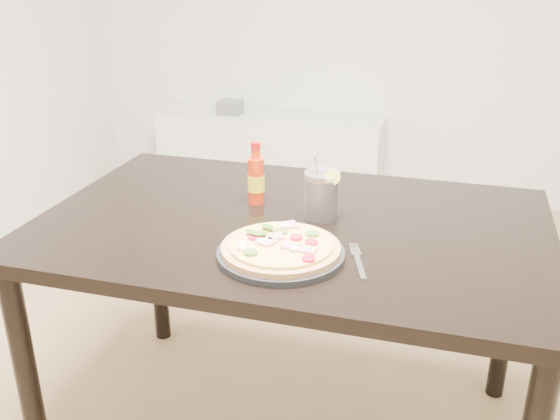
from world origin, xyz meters
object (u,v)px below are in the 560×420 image
(dining_table, at_px, (292,248))
(cola_cup, at_px, (322,196))
(fork, at_px, (358,259))
(media_console, at_px, (270,155))
(plate, at_px, (281,254))
(pizza, at_px, (280,247))
(hot_sauce_bottle, at_px, (256,179))

(dining_table, xyz_separation_m, cola_cup, (0.07, 0.05, 0.15))
(fork, distance_m, media_console, 2.49)
(dining_table, height_order, plate, plate)
(cola_cup, distance_m, media_console, 2.24)
(dining_table, relative_size, cola_cup, 7.37)
(pizza, xyz_separation_m, media_console, (-0.73, 2.29, -0.53))
(hot_sauce_bottle, bearing_deg, cola_cup, -13.36)
(dining_table, distance_m, cola_cup, 0.17)
(cola_cup, xyz_separation_m, fork, (0.14, -0.24, -0.06))
(hot_sauce_bottle, relative_size, fork, 1.01)
(hot_sauce_bottle, distance_m, cola_cup, 0.21)
(hot_sauce_bottle, distance_m, media_console, 2.13)
(dining_table, bearing_deg, cola_cup, 35.17)
(plate, height_order, pizza, pizza)
(fork, bearing_deg, cola_cup, 103.59)
(dining_table, height_order, cola_cup, cola_cup)
(dining_table, distance_m, fork, 0.30)
(dining_table, xyz_separation_m, media_console, (-0.70, 2.07, -0.42))
(cola_cup, relative_size, fork, 1.03)
(fork, bearing_deg, dining_table, 121.30)
(hot_sauce_bottle, height_order, fork, hot_sauce_bottle)
(plate, distance_m, media_console, 2.46)
(pizza, height_order, fork, pizza)
(hot_sauce_bottle, bearing_deg, media_console, 105.97)
(fork, relative_size, media_console, 0.13)
(fork, height_order, media_console, fork)
(dining_table, distance_m, plate, 0.24)
(hot_sauce_bottle, bearing_deg, fork, -39.30)
(hot_sauce_bottle, relative_size, media_console, 0.13)
(media_console, bearing_deg, plate, -72.29)
(dining_table, height_order, pizza, pizza)
(dining_table, distance_m, hot_sauce_bottle, 0.23)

